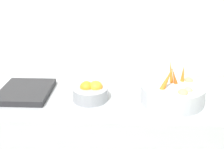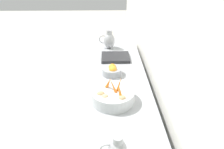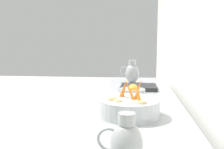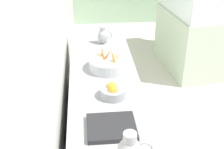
{
  "view_description": "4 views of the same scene",
  "coord_description": "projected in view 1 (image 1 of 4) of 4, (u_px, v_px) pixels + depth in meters",
  "views": [
    {
      "loc": [
        0.02,
        0.29,
        1.65
      ],
      "look_at": [
        -1.41,
        0.22,
        1.07
      ],
      "focal_mm": 45.36,
      "sensor_mm": 36.0,
      "label": 1
    },
    {
      "loc": [
        -1.43,
        2.05,
        1.96
      ],
      "look_at": [
        -1.47,
        0.35,
        1.03
      ],
      "focal_mm": 33.84,
      "sensor_mm": 36.0,
      "label": 2
    },
    {
      "loc": [
        -1.52,
        2.01,
        1.32
      ],
      "look_at": [
        -1.34,
        0.28,
        1.1
      ],
      "focal_mm": 39.27,
      "sensor_mm": 36.0,
      "label": 3
    },
    {
      "loc": [
        -1.69,
        -1.96,
        2.25
      ],
      "look_at": [
        -1.47,
        0.22,
        1.02
      ],
      "focal_mm": 48.73,
      "sensor_mm": 36.0,
      "label": 4
    }
  ],
  "objects": [
    {
      "name": "counter_sink_basin",
      "position": [
        26.0,
        91.0,
        1.74
      ],
      "size": [
        0.34,
        0.3,
        0.04
      ],
      "primitive_type": "cube",
      "color": "#232326",
      "rests_on": "prep_counter"
    },
    {
      "name": "orange_bowl",
      "position": [
        91.0,
        92.0,
        1.66
      ],
      "size": [
        0.21,
        0.21,
        0.11
      ],
      "color": "gray",
      "rests_on": "prep_counter"
    },
    {
      "name": "vegetable_colander",
      "position": [
        173.0,
        93.0,
        1.63
      ],
      "size": [
        0.37,
        0.37,
        0.23
      ],
      "color": "#ADAFB5",
      "rests_on": "prep_counter"
    }
  ]
}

